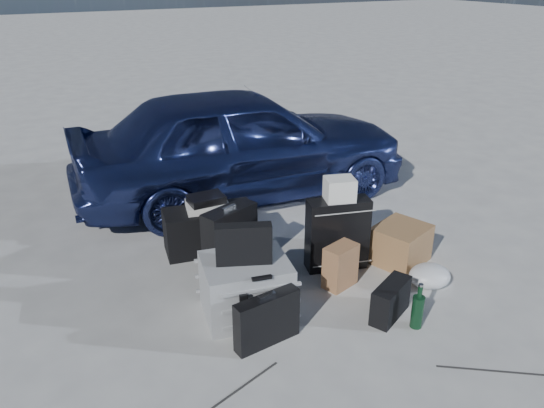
{
  "coord_description": "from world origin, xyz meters",
  "views": [
    {
      "loc": [
        -1.96,
        -2.63,
        2.38
      ],
      "look_at": [
        -0.12,
        0.85,
        0.6
      ],
      "focal_mm": 35.0,
      "sensor_mm": 36.0,
      "label": 1
    }
  ],
  "objects_px": {
    "suitcase_left": "(230,243)",
    "green_bottle": "(418,306)",
    "car": "(241,142)",
    "suitcase_right": "(337,234)",
    "cardboard_box": "(400,244)",
    "briefcase": "(267,320)",
    "pelican_case": "(246,287)",
    "duffel_bag": "(210,229)"
  },
  "relations": [
    {
      "from": "suitcase_left",
      "to": "green_bottle",
      "type": "xyz_separation_m",
      "value": [
        0.89,
        -1.26,
        -0.14
      ]
    },
    {
      "from": "car",
      "to": "suitcase_left",
      "type": "height_order",
      "value": "car"
    },
    {
      "from": "suitcase_right",
      "to": "cardboard_box",
      "type": "relative_size",
      "value": 1.4
    },
    {
      "from": "cardboard_box",
      "to": "green_bottle",
      "type": "xyz_separation_m",
      "value": [
        -0.5,
        -0.78,
        0.0
      ]
    },
    {
      "from": "car",
      "to": "suitcase_left",
      "type": "relative_size",
      "value": 5.88
    },
    {
      "from": "briefcase",
      "to": "green_bottle",
      "type": "bearing_deg",
      "value": -24.9
    },
    {
      "from": "pelican_case",
      "to": "cardboard_box",
      "type": "height_order",
      "value": "pelican_case"
    },
    {
      "from": "car",
      "to": "green_bottle",
      "type": "xyz_separation_m",
      "value": [
        0.09,
        -2.77,
        -0.44
      ]
    },
    {
      "from": "suitcase_left",
      "to": "green_bottle",
      "type": "bearing_deg",
      "value": -74.34
    },
    {
      "from": "pelican_case",
      "to": "suitcase_right",
      "type": "xyz_separation_m",
      "value": [
        0.97,
        0.25,
        0.09
      ]
    },
    {
      "from": "pelican_case",
      "to": "suitcase_left",
      "type": "bearing_deg",
      "value": 89.2
    },
    {
      "from": "cardboard_box",
      "to": "green_bottle",
      "type": "bearing_deg",
      "value": -122.72
    },
    {
      "from": "briefcase",
      "to": "cardboard_box",
      "type": "distance_m",
      "value": 1.59
    },
    {
      "from": "duffel_bag",
      "to": "suitcase_right",
      "type": "bearing_deg",
      "value": -33.54
    },
    {
      "from": "car",
      "to": "briefcase",
      "type": "bearing_deg",
      "value": 163.45
    },
    {
      "from": "pelican_case",
      "to": "suitcase_left",
      "type": "distance_m",
      "value": 0.56
    },
    {
      "from": "suitcase_right",
      "to": "cardboard_box",
      "type": "height_order",
      "value": "suitcase_right"
    },
    {
      "from": "briefcase",
      "to": "car",
      "type": "bearing_deg",
      "value": 62.38
    },
    {
      "from": "briefcase",
      "to": "green_bottle",
      "type": "xyz_separation_m",
      "value": [
        1.03,
        -0.34,
        -0.01
      ]
    },
    {
      "from": "briefcase",
      "to": "suitcase_left",
      "type": "height_order",
      "value": "suitcase_left"
    },
    {
      "from": "pelican_case",
      "to": "green_bottle",
      "type": "bearing_deg",
      "value": -24.34
    },
    {
      "from": "cardboard_box",
      "to": "briefcase",
      "type": "bearing_deg",
      "value": -163.93
    },
    {
      "from": "pelican_case",
      "to": "cardboard_box",
      "type": "relative_size",
      "value": 1.37
    },
    {
      "from": "briefcase",
      "to": "suitcase_left",
      "type": "bearing_deg",
      "value": 75.23
    },
    {
      "from": "suitcase_right",
      "to": "green_bottle",
      "type": "bearing_deg",
      "value": -72.78
    },
    {
      "from": "pelican_case",
      "to": "duffel_bag",
      "type": "bearing_deg",
      "value": 94.17
    },
    {
      "from": "briefcase",
      "to": "green_bottle",
      "type": "distance_m",
      "value": 1.08
    },
    {
      "from": "briefcase",
      "to": "suitcase_right",
      "type": "height_order",
      "value": "suitcase_right"
    },
    {
      "from": "suitcase_left",
      "to": "cardboard_box",
      "type": "xyz_separation_m",
      "value": [
        1.4,
        -0.47,
        -0.14
      ]
    },
    {
      "from": "car",
      "to": "suitcase_right",
      "type": "bearing_deg",
      "value": -173.78
    },
    {
      "from": "briefcase",
      "to": "pelican_case",
      "type": "bearing_deg",
      "value": 80.48
    },
    {
      "from": "car",
      "to": "briefcase",
      "type": "relative_size",
      "value": 7.59
    },
    {
      "from": "pelican_case",
      "to": "briefcase",
      "type": "bearing_deg",
      "value": -81.97
    },
    {
      "from": "suitcase_left",
      "to": "duffel_bag",
      "type": "bearing_deg",
      "value": 68.76
    },
    {
      "from": "duffel_bag",
      "to": "green_bottle",
      "type": "height_order",
      "value": "duffel_bag"
    },
    {
      "from": "cardboard_box",
      "to": "car",
      "type": "bearing_deg",
      "value": 106.61
    },
    {
      "from": "duffel_bag",
      "to": "cardboard_box",
      "type": "height_order",
      "value": "duffel_bag"
    },
    {
      "from": "suitcase_left",
      "to": "green_bottle",
      "type": "distance_m",
      "value": 1.55
    },
    {
      "from": "car",
      "to": "briefcase",
      "type": "height_order",
      "value": "car"
    },
    {
      "from": "duffel_bag",
      "to": "green_bottle",
      "type": "bearing_deg",
      "value": -53.84
    },
    {
      "from": "pelican_case",
      "to": "suitcase_left",
      "type": "xyz_separation_m",
      "value": [
        0.11,
        0.54,
        0.08
      ]
    },
    {
      "from": "green_bottle",
      "to": "suitcase_right",
      "type": "bearing_deg",
      "value": 92.23
    }
  ]
}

